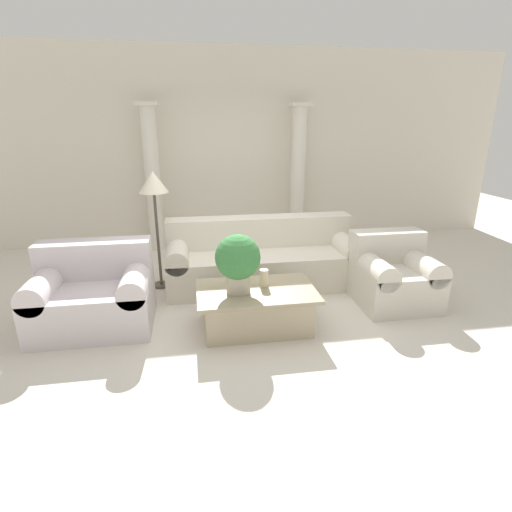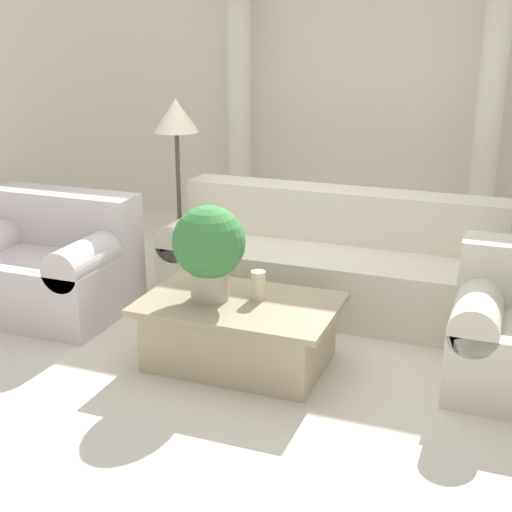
{
  "view_description": "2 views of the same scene",
  "coord_description": "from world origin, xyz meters",
  "px_view_note": "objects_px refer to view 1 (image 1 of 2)",
  "views": [
    {
      "loc": [
        -0.58,
        -4.17,
        2.05
      ],
      "look_at": [
        0.09,
        -0.03,
        0.63
      ],
      "focal_mm": 28.0,
      "sensor_mm": 36.0,
      "label": 1
    },
    {
      "loc": [
        1.57,
        -4.25,
        2.08
      ],
      "look_at": [
        -0.02,
        -0.1,
        0.59
      ],
      "focal_mm": 50.0,
      "sensor_mm": 36.0,
      "label": 2
    }
  ],
  "objects_px": {
    "sofa_long": "(263,258)",
    "coffee_table": "(256,308)",
    "floor_lamp": "(154,189)",
    "loveseat": "(94,293)",
    "potted_plant": "(238,260)",
    "armchair": "(393,274)"
  },
  "relations": [
    {
      "from": "sofa_long",
      "to": "coffee_table",
      "type": "height_order",
      "value": "sofa_long"
    },
    {
      "from": "coffee_table",
      "to": "floor_lamp",
      "type": "bearing_deg",
      "value": 129.62
    },
    {
      "from": "loveseat",
      "to": "potted_plant",
      "type": "bearing_deg",
      "value": -13.76
    },
    {
      "from": "floor_lamp",
      "to": "armchair",
      "type": "height_order",
      "value": "floor_lamp"
    },
    {
      "from": "sofa_long",
      "to": "potted_plant",
      "type": "height_order",
      "value": "potted_plant"
    },
    {
      "from": "loveseat",
      "to": "coffee_table",
      "type": "xyz_separation_m",
      "value": [
        1.66,
        -0.33,
        -0.14
      ]
    },
    {
      "from": "armchair",
      "to": "floor_lamp",
      "type": "bearing_deg",
      "value": 161.3
    },
    {
      "from": "coffee_table",
      "to": "potted_plant",
      "type": "bearing_deg",
      "value": -172.21
    },
    {
      "from": "loveseat",
      "to": "potted_plant",
      "type": "xyz_separation_m",
      "value": [
        1.47,
        -0.36,
        0.4
      ]
    },
    {
      "from": "sofa_long",
      "to": "floor_lamp",
      "type": "relative_size",
      "value": 1.66
    },
    {
      "from": "coffee_table",
      "to": "loveseat",
      "type": "bearing_deg",
      "value": 168.59
    },
    {
      "from": "floor_lamp",
      "to": "potted_plant",
      "type": "bearing_deg",
      "value": -56.31
    },
    {
      "from": "coffee_table",
      "to": "floor_lamp",
      "type": "distance_m",
      "value": 1.95
    },
    {
      "from": "sofa_long",
      "to": "floor_lamp",
      "type": "distance_m",
      "value": 1.62
    },
    {
      "from": "loveseat",
      "to": "potted_plant",
      "type": "distance_m",
      "value": 1.57
    },
    {
      "from": "loveseat",
      "to": "armchair",
      "type": "height_order",
      "value": "loveseat"
    },
    {
      "from": "sofa_long",
      "to": "armchair",
      "type": "height_order",
      "value": "sofa_long"
    },
    {
      "from": "loveseat",
      "to": "coffee_table",
      "type": "distance_m",
      "value": 1.7
    },
    {
      "from": "loveseat",
      "to": "armchair",
      "type": "xyz_separation_m",
      "value": [
        3.34,
        0.01,
        -0.01
      ]
    },
    {
      "from": "sofa_long",
      "to": "loveseat",
      "type": "xyz_separation_m",
      "value": [
        -1.93,
        -0.82,
        0.01
      ]
    },
    {
      "from": "sofa_long",
      "to": "potted_plant",
      "type": "relative_size",
      "value": 4.14
    },
    {
      "from": "coffee_table",
      "to": "potted_plant",
      "type": "distance_m",
      "value": 0.58
    }
  ]
}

